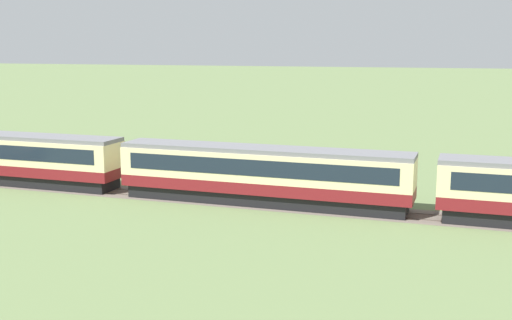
{
  "coord_description": "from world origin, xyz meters",
  "views": [
    {
      "loc": [
        -9.28,
        -40.35,
        10.73
      ],
      "look_at": [
        -24.2,
        3.31,
        2.54
      ],
      "focal_mm": 45.0,
      "sensor_mm": 36.0,
      "label": 1
    }
  ],
  "objects": [
    {
      "name": "passenger_train",
      "position": [
        -22.52,
        0.62,
        2.2
      ],
      "size": [
        107.85,
        3.06,
        3.96
      ],
      "color": "maroon",
      "rests_on": "ground_plane"
    },
    {
      "name": "railway_track",
      "position": [
        -25.31,
        0.62,
        0.01
      ],
      "size": [
        175.62,
        3.6,
        0.04
      ],
      "color": "#665B51",
      "rests_on": "ground_plane"
    }
  ]
}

